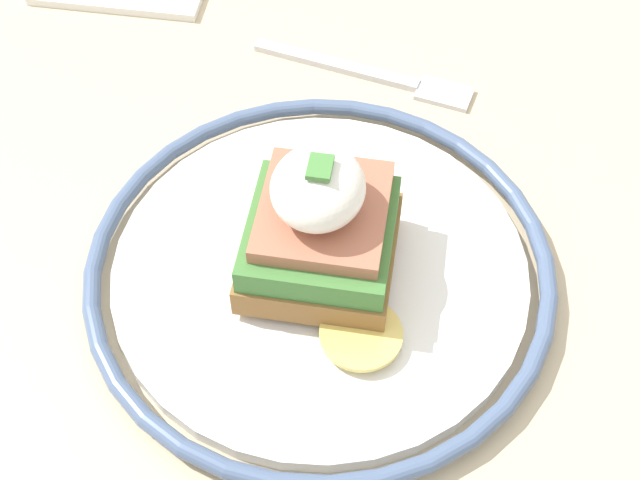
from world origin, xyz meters
The scene contains 4 objects.
dining_table centered at (0.00, 0.00, 0.64)m, with size 0.81×0.88×0.77m.
plate centered at (-0.02, -0.02, 0.78)m, with size 0.26×0.26×0.02m.
sandwich centered at (-0.02, -0.02, 0.82)m, with size 0.11×0.09×0.08m.
fork centered at (-0.19, -0.01, 0.77)m, with size 0.05×0.15×0.00m.
Camera 1 is at (0.26, 0.03, 1.19)m, focal length 50.00 mm.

